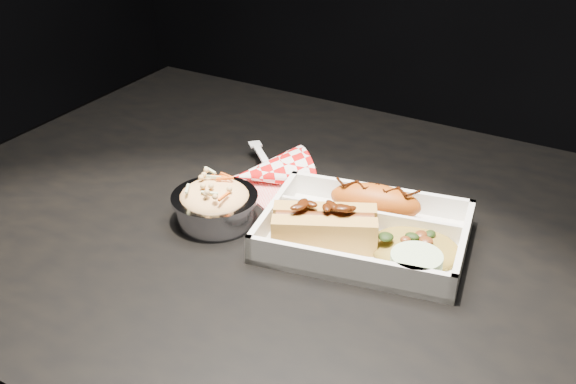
{
  "coord_description": "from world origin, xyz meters",
  "views": [
    {
      "loc": [
        0.33,
        -0.71,
        1.25
      ],
      "look_at": [
        -0.07,
        -0.03,
        0.81
      ],
      "focal_mm": 45.0,
      "sensor_mm": 36.0,
      "label": 1
    }
  ],
  "objects_px": {
    "food_tray": "(364,236)",
    "foil_coleslaw_cup": "(215,202)",
    "napkin_fork": "(271,172)",
    "fried_pastry": "(375,201)",
    "hotdog": "(325,225)",
    "dining_table": "(341,292)"
  },
  "relations": [
    {
      "from": "dining_table",
      "to": "foil_coleslaw_cup",
      "type": "distance_m",
      "value": 0.21
    },
    {
      "from": "dining_table",
      "to": "hotdog",
      "type": "distance_m",
      "value": 0.13
    },
    {
      "from": "food_tray",
      "to": "foil_coleslaw_cup",
      "type": "distance_m",
      "value": 0.2
    },
    {
      "from": "foil_coleslaw_cup",
      "to": "hotdog",
      "type": "bearing_deg",
      "value": 6.37
    },
    {
      "from": "food_tray",
      "to": "fried_pastry",
      "type": "xyz_separation_m",
      "value": [
        -0.01,
        0.05,
        0.02
      ]
    },
    {
      "from": "food_tray",
      "to": "napkin_fork",
      "type": "height_order",
      "value": "napkin_fork"
    },
    {
      "from": "food_tray",
      "to": "hotdog",
      "type": "bearing_deg",
      "value": -149.23
    },
    {
      "from": "food_tray",
      "to": "fried_pastry",
      "type": "height_order",
      "value": "fried_pastry"
    },
    {
      "from": "fried_pastry",
      "to": "foil_coleslaw_cup",
      "type": "distance_m",
      "value": 0.21
    },
    {
      "from": "dining_table",
      "to": "foil_coleslaw_cup",
      "type": "relative_size",
      "value": 10.57
    },
    {
      "from": "food_tray",
      "to": "foil_coleslaw_cup",
      "type": "height_order",
      "value": "foil_coleslaw_cup"
    },
    {
      "from": "foil_coleslaw_cup",
      "to": "napkin_fork",
      "type": "distance_m",
      "value": 0.13
    },
    {
      "from": "fried_pastry",
      "to": "dining_table",
      "type": "bearing_deg",
      "value": -109.52
    },
    {
      "from": "dining_table",
      "to": "fried_pastry",
      "type": "bearing_deg",
      "value": 70.48
    },
    {
      "from": "fried_pastry",
      "to": "hotdog",
      "type": "relative_size",
      "value": 0.86
    },
    {
      "from": "napkin_fork",
      "to": "fried_pastry",
      "type": "bearing_deg",
      "value": 36.21
    },
    {
      "from": "fried_pastry",
      "to": "napkin_fork",
      "type": "xyz_separation_m",
      "value": [
        -0.17,
        0.02,
        -0.01
      ]
    },
    {
      "from": "hotdog",
      "to": "foil_coleslaw_cup",
      "type": "distance_m",
      "value": 0.15
    },
    {
      "from": "fried_pastry",
      "to": "hotdog",
      "type": "distance_m",
      "value": 0.09
    },
    {
      "from": "food_tray",
      "to": "fried_pastry",
      "type": "distance_m",
      "value": 0.06
    },
    {
      "from": "foil_coleslaw_cup",
      "to": "napkin_fork",
      "type": "xyz_separation_m",
      "value": [
        0.01,
        0.13,
        -0.01
      ]
    },
    {
      "from": "hotdog",
      "to": "dining_table",
      "type": "bearing_deg",
      "value": 48.46
    }
  ]
}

